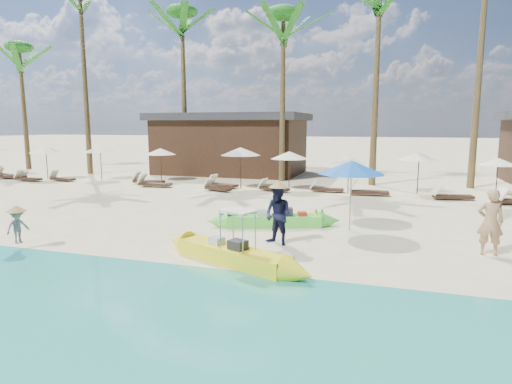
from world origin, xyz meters
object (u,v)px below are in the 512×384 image
(yellow_canoe, at_px, (232,254))
(green_canoe, at_px, (274,220))
(blue_umbrella, at_px, (352,167))
(tourist, at_px, (490,222))

(yellow_canoe, bearing_deg, green_canoe, 112.86)
(yellow_canoe, xyz_separation_m, blue_umbrella, (2.54, 4.38, 1.88))
(green_canoe, relative_size, blue_umbrella, 2.14)
(green_canoe, distance_m, blue_umbrella, 3.18)
(yellow_canoe, distance_m, blue_umbrella, 5.40)
(tourist, bearing_deg, blue_umbrella, -22.28)
(green_canoe, distance_m, tourist, 6.57)
(green_canoe, xyz_separation_m, tourist, (6.38, -1.42, 0.68))
(green_canoe, bearing_deg, blue_umbrella, -14.36)
(yellow_canoe, distance_m, tourist, 6.97)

